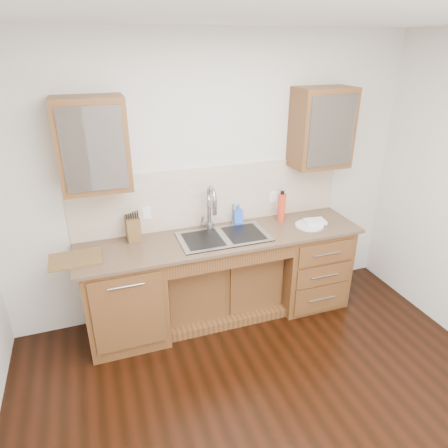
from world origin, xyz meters
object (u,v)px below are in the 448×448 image
object	(u,v)px
soap_bottle	(238,214)
plate	(309,225)
cutting_board	(75,259)
water_bottle	(281,208)
knife_block	(133,228)

from	to	relation	value
soap_bottle	plate	distance (m)	0.71
plate	cutting_board	world-z (taller)	cutting_board
water_bottle	cutting_board	world-z (taller)	water_bottle
soap_bottle	water_bottle	distance (m)	0.44
knife_block	plate	bearing A→B (deg)	-11.31
soap_bottle	knife_block	size ratio (longest dim) A/B	0.86
soap_bottle	plate	bearing A→B (deg)	-11.56
plate	cutting_board	distance (m)	2.20
soap_bottle	water_bottle	world-z (taller)	water_bottle
water_bottle	knife_block	bearing A→B (deg)	176.68
water_bottle	plate	world-z (taller)	water_bottle
plate	water_bottle	bearing A→B (deg)	135.32
knife_block	water_bottle	bearing A→B (deg)	-4.70
soap_bottle	water_bottle	bearing A→B (deg)	0.46
water_bottle	cutting_board	xyz separation A→B (m)	(-1.99, -0.17, -0.14)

